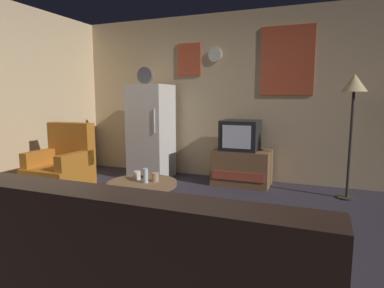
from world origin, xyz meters
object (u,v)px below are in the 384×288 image
(coffee_table, at_px, (143,202))
(armchair, at_px, (62,170))
(crt_tv, at_px, (240,135))
(mug_ceramic_white, at_px, (137,175))
(mug_ceramic_tan, at_px, (155,177))
(tv_stand, at_px, (242,167))
(wine_glass, at_px, (146,176))
(remote_control, at_px, (141,177))
(fridge, at_px, (151,131))
(standing_lamp, at_px, (354,93))

(coffee_table, relative_size, armchair, 0.75)
(crt_tv, height_order, armchair, crt_tv)
(mug_ceramic_white, xyz_separation_m, mug_ceramic_tan, (0.22, -0.00, 0.00))
(tv_stand, bearing_deg, mug_ceramic_white, -111.69)
(coffee_table, xyz_separation_m, mug_ceramic_tan, (0.11, 0.07, 0.26))
(tv_stand, height_order, wine_glass, wine_glass)
(mug_ceramic_tan, xyz_separation_m, remote_control, (-0.22, 0.09, -0.03))
(tv_stand, distance_m, crt_tv, 0.48)
(mug_ceramic_white, bearing_deg, mug_ceramic_tan, -0.18)
(crt_tv, relative_size, coffee_table, 0.75)
(coffee_table, bearing_deg, armchair, 163.05)
(remote_control, bearing_deg, wine_glass, -62.12)
(fridge, relative_size, armchair, 1.84)
(crt_tv, distance_m, mug_ceramic_tan, 1.88)
(tv_stand, height_order, armchair, armchair)
(crt_tv, relative_size, wine_glass, 3.60)
(tv_stand, bearing_deg, crt_tv, -178.18)
(standing_lamp, relative_size, mug_ceramic_white, 17.67)
(remote_control, bearing_deg, fridge, 100.41)
(standing_lamp, bearing_deg, wine_glass, -139.19)
(remote_control, bearing_deg, crt_tv, 53.49)
(fridge, xyz_separation_m, armchair, (-0.63, -1.33, -0.42))
(fridge, bearing_deg, mug_ceramic_white, -66.03)
(wine_glass, relative_size, mug_ceramic_white, 1.67)
(standing_lamp, relative_size, mug_ceramic_tan, 17.67)
(tv_stand, bearing_deg, remote_control, -112.81)
(fridge, height_order, remote_control, fridge)
(fridge, height_order, armchair, fridge)
(remote_control, height_order, armchair, armchair)
(fridge, relative_size, wine_glass, 11.80)
(fridge, height_order, mug_ceramic_tan, fridge)
(remote_control, bearing_deg, standing_lamp, 21.15)
(wine_glass, height_order, mug_ceramic_white, wine_glass)
(remote_control, distance_m, armchair, 1.42)
(mug_ceramic_white, relative_size, mug_ceramic_tan, 1.00)
(tv_stand, xyz_separation_m, remote_control, (-0.72, -1.72, 0.18))
(fridge, height_order, tv_stand, fridge)
(crt_tv, xyz_separation_m, armchair, (-2.08, -1.42, -0.41))
(remote_control, xyz_separation_m, armchair, (-1.39, 0.30, -0.11))
(fridge, height_order, coffee_table, fridge)
(fridge, bearing_deg, tv_stand, 3.43)
(coffee_table, bearing_deg, crt_tv, 72.71)
(mug_ceramic_tan, bearing_deg, armchair, 166.52)
(coffee_table, relative_size, wine_glass, 4.80)
(fridge, distance_m, crt_tv, 1.45)
(mug_ceramic_white, bearing_deg, standing_lamp, 37.25)
(tv_stand, height_order, standing_lamp, standing_lamp)
(crt_tv, bearing_deg, standing_lamp, -6.58)
(mug_ceramic_white, height_order, armchair, armchair)
(fridge, bearing_deg, wine_glass, -63.03)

